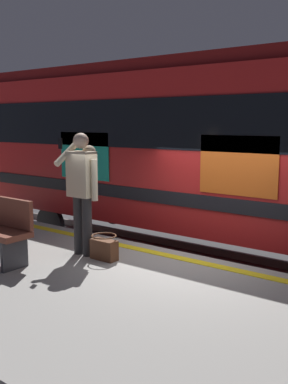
# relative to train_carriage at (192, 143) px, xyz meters

# --- Properties ---
(ground_plane) EXTENTS (26.59, 26.59, 0.00)m
(ground_plane) POSITION_rel_train_carriage_xyz_m (-1.39, 2.38, -2.51)
(ground_plane) COLOR #3D3D3F
(platform) EXTENTS (17.73, 3.67, 1.01)m
(platform) POSITION_rel_train_carriage_xyz_m (-1.39, 4.22, -2.00)
(platform) COLOR gray
(platform) RESTS_ON ground
(safety_line) EXTENTS (17.37, 0.16, 0.01)m
(safety_line) POSITION_rel_train_carriage_xyz_m (-1.39, 2.68, -1.49)
(safety_line) COLOR yellow
(safety_line) RESTS_ON platform
(track_rail_near) EXTENTS (23.05, 0.08, 0.16)m
(track_rail_near) POSITION_rel_train_carriage_xyz_m (-1.39, 0.71, -2.43)
(track_rail_near) COLOR slate
(track_rail_near) RESTS_ON ground
(track_rail_far) EXTENTS (23.05, 0.08, 0.16)m
(track_rail_far) POSITION_rel_train_carriage_xyz_m (-1.39, -0.72, -2.43)
(track_rail_far) COLOR slate
(track_rail_far) RESTS_ON ground
(train_carriage) EXTENTS (9.70, 2.83, 3.94)m
(train_carriage) POSITION_rel_train_carriage_xyz_m (0.00, 0.00, 0.00)
(train_carriage) COLOR red
(train_carriage) RESTS_ON ground
(passenger) EXTENTS (0.57, 0.55, 1.78)m
(passenger) POSITION_rel_train_carriage_xyz_m (-0.22, 3.38, -0.44)
(passenger) COLOR #262628
(passenger) RESTS_ON platform
(handbag) EXTENTS (0.40, 0.36, 0.36)m
(handbag) POSITION_rel_train_carriage_xyz_m (-0.62, 3.38, -1.33)
(handbag) COLOR #59331E
(handbag) RESTS_ON platform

